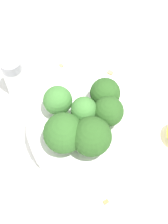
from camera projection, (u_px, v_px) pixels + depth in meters
ground_plane at (84, 137)px, 0.55m from camera, size 3.00×3.00×0.00m
bowl at (84, 130)px, 0.53m from camera, size 0.16×0.16×0.05m
broccoli_floret_0 at (58, 101)px, 0.49m from camera, size 0.04×0.04×0.05m
broccoli_floret_1 at (105, 94)px, 0.50m from camera, size 0.04×0.04×0.05m
broccoli_floret_2 at (64, 134)px, 0.46m from camera, size 0.05×0.05×0.06m
broccoli_floret_3 at (108, 112)px, 0.48m from camera, size 0.04×0.04×0.05m
broccoli_floret_4 at (92, 137)px, 0.46m from camera, size 0.05×0.05×0.06m
broccoli_floret_5 at (86, 110)px, 0.48m from camera, size 0.03×0.03×0.05m
pepper_shaker at (14, 76)px, 0.55m from camera, size 0.03×0.03×0.08m
almond_crumb_2 at (110, 72)px, 0.60m from camera, size 0.01×0.01×0.01m
almond_crumb_3 at (61, 65)px, 0.60m from camera, size 0.01×0.01×0.01m
almond_crumb_4 at (106, 201)px, 0.50m from camera, size 0.01×0.01×0.01m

